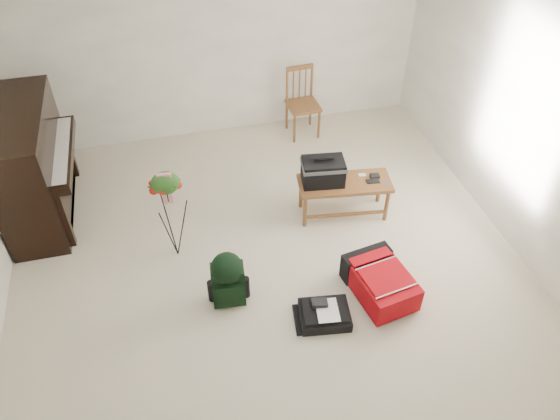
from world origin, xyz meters
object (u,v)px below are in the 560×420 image
object	(u,v)px
dining_chair	(302,103)
black_duffel	(325,314)
piano	(34,168)
red_suitcase	(378,278)
flower_stand	(171,216)
green_backpack	(228,277)
bench	(330,176)

from	to	relation	value
dining_chair	black_duffel	bearing A→B (deg)	-104.84
black_duffel	piano	bearing A→B (deg)	147.76
dining_chair	black_duffel	xyz separation A→B (m)	(-0.63, -2.98, -0.36)
red_suitcase	flower_stand	distance (m)	2.06
black_duffel	flower_stand	world-z (taller)	flower_stand
dining_chair	green_backpack	xyz separation A→B (m)	(-1.42, -2.57, -0.11)
dining_chair	green_backpack	size ratio (longest dim) A/B	1.50
bench	red_suitcase	xyz separation A→B (m)	(0.13, -1.13, -0.38)
piano	dining_chair	distance (m)	3.26
green_backpack	flower_stand	distance (m)	0.86
black_duffel	flower_stand	bearing A→B (deg)	144.84
red_suitcase	black_duffel	distance (m)	0.63
flower_stand	dining_chair	bearing A→B (deg)	51.71
black_duffel	green_backpack	distance (m)	0.94
red_suitcase	flower_stand	xyz separation A→B (m)	(-1.80, 0.93, 0.37)
flower_stand	green_backpack	bearing A→B (deg)	-53.85
piano	green_backpack	xyz separation A→B (m)	(1.73, -1.73, -0.27)
dining_chair	black_duffel	size ratio (longest dim) A/B	1.80
red_suitcase	flower_stand	bearing A→B (deg)	143.06
flower_stand	piano	bearing A→B (deg)	149.12
green_backpack	flower_stand	xyz separation A→B (m)	(-0.41, 0.72, 0.20)
bench	green_backpack	bearing A→B (deg)	-135.77
dining_chair	red_suitcase	xyz separation A→B (m)	(-0.03, -2.77, -0.28)
black_duffel	flower_stand	size ratio (longest dim) A/B	0.46
red_suitcase	black_duffel	xyz separation A→B (m)	(-0.59, -0.21, -0.09)
dining_chair	black_duffel	world-z (taller)	dining_chair
piano	dining_chair	world-z (taller)	piano
piano	black_duffel	bearing A→B (deg)	-40.40
dining_chair	green_backpack	bearing A→B (deg)	-122.03
green_backpack	dining_chair	bearing A→B (deg)	66.61
black_duffel	dining_chair	bearing A→B (deg)	86.32
red_suitcase	dining_chair	bearing A→B (deg)	79.67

